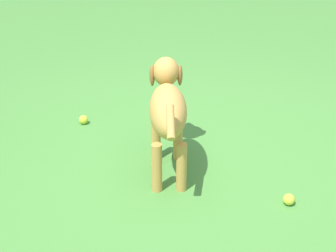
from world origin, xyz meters
TOP-DOWN VIEW (x-y plane):
  - ground at (0.00, 0.00)m, footprint 14.00×14.00m
  - dog at (0.08, -0.01)m, footprint 0.28×0.93m
  - tennis_ball_0 at (-0.61, 0.32)m, footprint 0.07×0.07m
  - tennis_ball_1 at (0.74, -0.59)m, footprint 0.07×0.07m

SIDE VIEW (x-z plane):
  - ground at x=0.00m, z-range 0.00..0.00m
  - tennis_ball_0 at x=-0.61m, z-range 0.00..0.07m
  - tennis_ball_1 at x=0.74m, z-range 0.00..0.07m
  - dog at x=0.08m, z-range 0.10..0.73m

